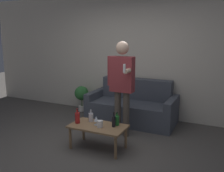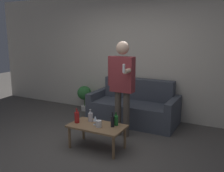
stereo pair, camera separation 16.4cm
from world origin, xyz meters
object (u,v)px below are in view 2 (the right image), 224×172
(person_standing_front, at_px, (122,81))
(couch, at_px, (134,107))
(bottle_orange, at_px, (90,117))
(coffee_table, at_px, (97,128))

(person_standing_front, bearing_deg, couch, 96.45)
(couch, height_order, bottle_orange, couch)
(coffee_table, distance_m, bottle_orange, 0.26)
(coffee_table, bearing_deg, couch, 88.40)
(bottle_orange, xyz_separation_m, person_standing_front, (0.33, 0.54, 0.54))
(person_standing_front, bearing_deg, coffee_table, -101.37)
(coffee_table, height_order, person_standing_front, person_standing_front)
(bottle_orange, bearing_deg, coffee_table, -30.86)
(couch, distance_m, bottle_orange, 1.37)
(couch, distance_m, coffee_table, 1.46)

